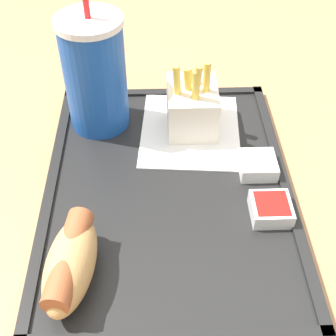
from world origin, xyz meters
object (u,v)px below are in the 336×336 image
at_px(soda_cup, 95,74).
at_px(sauce_cup_ketchup, 271,209).
at_px(hot_dog_far, 70,263).
at_px(sauce_cup_mayo, 257,165).
at_px(fries_carton, 192,107).

height_order(soda_cup, sauce_cup_ketchup, soda_cup).
distance_m(soda_cup, sauce_cup_ketchup, 0.27).
distance_m(hot_dog_far, sauce_cup_mayo, 0.25).
bearing_deg(hot_dog_far, sauce_cup_mayo, -54.89).
relative_size(sauce_cup_mayo, sauce_cup_ketchup, 1.00).
bearing_deg(soda_cup, hot_dog_far, 177.79).
bearing_deg(sauce_cup_mayo, fries_carton, 40.54).
relative_size(fries_carton, sauce_cup_mayo, 2.48).
relative_size(soda_cup, hot_dog_far, 1.59).
bearing_deg(hot_dog_far, sauce_cup_ketchup, -70.22).
bearing_deg(sauce_cup_ketchup, sauce_cup_mayo, 2.50).
bearing_deg(sauce_cup_ketchup, hot_dog_far, 109.78).
height_order(hot_dog_far, sauce_cup_mayo, hot_dog_far).
xyz_separation_m(soda_cup, sauce_cup_ketchup, (-0.17, -0.20, -0.07)).
relative_size(hot_dog_far, sauce_cup_ketchup, 2.66).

